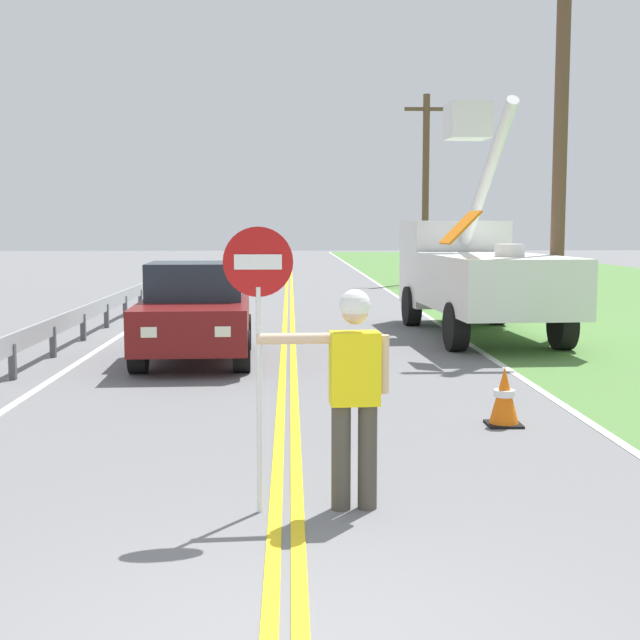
% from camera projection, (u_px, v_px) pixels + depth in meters
% --- Properties ---
extents(centerline_yellow_left, '(0.11, 110.00, 0.01)m').
position_uv_depth(centerline_yellow_left, '(286.00, 310.00, 24.44)').
color(centerline_yellow_left, yellow).
rests_on(centerline_yellow_left, ground).
extents(centerline_yellow_right, '(0.11, 110.00, 0.01)m').
position_uv_depth(centerline_yellow_right, '(292.00, 310.00, 24.45)').
color(centerline_yellow_right, yellow).
rests_on(centerline_yellow_right, ground).
extents(edge_line_right, '(0.12, 110.00, 0.01)m').
position_uv_depth(edge_line_right, '(417.00, 309.00, 24.57)').
color(edge_line_right, silver).
rests_on(edge_line_right, ground).
extents(edge_line_left, '(0.12, 110.00, 0.01)m').
position_uv_depth(edge_line_left, '(160.00, 310.00, 24.32)').
color(edge_line_left, silver).
rests_on(edge_line_left, ground).
extents(flagger_worker, '(1.09, 0.27, 1.83)m').
position_uv_depth(flagger_worker, '(353.00, 384.00, 7.12)').
color(flagger_worker, '#474238').
rests_on(flagger_worker, ground).
extents(stop_sign_paddle, '(0.56, 0.04, 2.33)m').
position_uv_depth(stop_sign_paddle, '(258.00, 305.00, 6.97)').
color(stop_sign_paddle, silver).
rests_on(stop_sign_paddle, ground).
extents(utility_bucket_truck, '(2.68, 6.92, 5.06)m').
position_uv_depth(utility_bucket_truck, '(474.00, 270.00, 18.86)').
color(utility_bucket_truck, white).
rests_on(utility_bucket_truck, ground).
extents(oncoming_sedan_nearest, '(2.05, 4.17, 1.70)m').
position_uv_depth(oncoming_sedan_nearest, '(195.00, 313.00, 15.18)').
color(oncoming_sedan_nearest, maroon).
rests_on(oncoming_sedan_nearest, ground).
extents(utility_pole_near, '(1.80, 0.28, 8.82)m').
position_uv_depth(utility_pole_near, '(561.00, 111.00, 17.22)').
color(utility_pole_near, brown).
rests_on(utility_pole_near, ground).
extents(utility_pole_mid, '(1.80, 0.28, 7.69)m').
position_uv_depth(utility_pole_mid, '(426.00, 185.00, 35.87)').
color(utility_pole_mid, brown).
rests_on(utility_pole_mid, ground).
extents(traffic_cone_lead, '(0.40, 0.40, 0.70)m').
position_uv_depth(traffic_cone_lead, '(504.00, 397.00, 10.22)').
color(traffic_cone_lead, orange).
rests_on(traffic_cone_lead, ground).
extents(guardrail_left_shoulder, '(0.10, 32.00, 0.71)m').
position_uv_depth(guardrail_left_shoulder, '(95.00, 310.00, 18.94)').
color(guardrail_left_shoulder, '#9EA0A3').
rests_on(guardrail_left_shoulder, ground).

